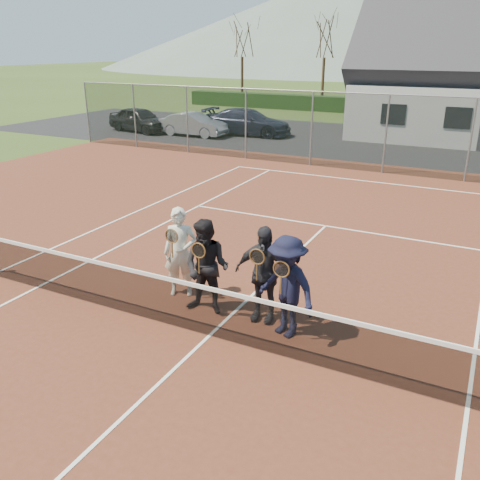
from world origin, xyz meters
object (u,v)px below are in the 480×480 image
(tennis_net, at_px, (209,309))
(player_d, at_px, (287,287))
(car_a, at_px, (140,120))
(player_b, at_px, (207,267))
(car_b, at_px, (194,124))
(player_c, at_px, (263,274))
(car_c, at_px, (248,122))
(player_a, at_px, (180,252))

(tennis_net, xyz_separation_m, player_d, (1.13, 0.67, 0.38))
(car_a, bearing_deg, player_b, -128.45)
(car_b, relative_size, tennis_net, 0.33)
(tennis_net, relative_size, player_d, 6.49)
(player_b, distance_m, player_c, 1.05)
(car_c, relative_size, player_a, 2.74)
(car_b, height_order, player_b, player_b)
(tennis_net, height_order, player_c, player_c)
(player_c, bearing_deg, player_d, -27.16)
(tennis_net, bearing_deg, player_d, 30.74)
(car_a, bearing_deg, player_a, -129.46)
(car_a, relative_size, player_c, 2.27)
(tennis_net, bearing_deg, player_c, 59.63)
(player_a, xyz_separation_m, player_b, (0.83, -0.39, -0.00))
(car_a, xyz_separation_m, player_a, (13.56, -16.40, 0.23))
(tennis_net, height_order, player_d, player_d)
(car_b, height_order, player_c, player_c)
(car_c, bearing_deg, car_a, 102.51)
(player_a, height_order, player_d, same)
(tennis_net, height_order, player_a, player_a)
(player_c, bearing_deg, tennis_net, -120.37)
(player_b, distance_m, player_d, 1.60)
(car_b, relative_size, player_c, 2.12)
(car_c, relative_size, player_b, 2.74)
(player_d, bearing_deg, tennis_net, -149.26)
(player_b, xyz_separation_m, player_c, (1.03, 0.21, 0.00))
(car_a, bearing_deg, player_c, -126.12)
(player_a, bearing_deg, player_c, -5.46)
(tennis_net, distance_m, player_b, 0.97)
(player_a, distance_m, player_c, 1.87)
(car_c, bearing_deg, tennis_net, -159.33)
(player_a, bearing_deg, car_a, 129.58)
(car_c, distance_m, tennis_net, 21.22)
(car_b, xyz_separation_m, tennis_net, (11.28, -17.67, -0.09))
(player_b, xyz_separation_m, player_d, (1.60, -0.08, -0.00))
(tennis_net, distance_m, player_c, 1.18)
(tennis_net, relative_size, player_b, 6.49)
(player_b, bearing_deg, tennis_net, -58.04)
(car_a, xyz_separation_m, player_b, (14.39, -16.79, 0.23))
(car_a, height_order, player_c, player_c)
(car_a, distance_m, player_a, 21.29)
(car_a, distance_m, player_d, 23.24)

